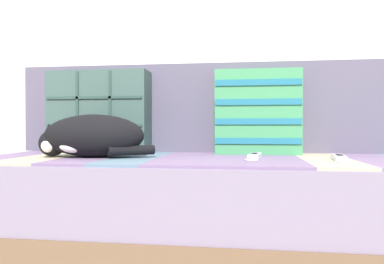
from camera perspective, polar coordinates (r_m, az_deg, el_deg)
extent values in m
cube|color=brown|center=(1.57, 2.25, -15.70)|extent=(1.93, 0.78, 0.17)
cube|color=slate|center=(1.53, 2.26, -8.50)|extent=(1.89, 0.77, 0.23)
cube|color=slate|center=(1.77, -25.05, -3.32)|extent=(0.18, 0.69, 0.01)
cube|color=tan|center=(1.68, -19.86, -3.52)|extent=(0.18, 0.69, 0.01)
cube|color=slate|center=(1.61, -14.13, -3.69)|extent=(0.18, 0.69, 0.01)
cube|color=slate|center=(1.55, -7.89, -3.85)|extent=(0.18, 0.69, 0.01)
cube|color=slate|center=(1.51, -1.23, -3.96)|extent=(0.18, 0.69, 0.01)
cube|color=slate|center=(1.49, 5.68, -4.02)|extent=(0.18, 0.69, 0.01)
cube|color=slate|center=(1.49, 12.65, -4.02)|extent=(0.18, 0.69, 0.01)
cube|color=tan|center=(1.52, 19.49, -3.97)|extent=(0.18, 0.69, 0.01)
cube|color=slate|center=(1.57, 26.02, -3.86)|extent=(0.18, 0.69, 0.01)
cube|color=#514C60|center=(1.83, 3.27, 3.61)|extent=(1.89, 0.14, 0.42)
cube|color=#38514C|center=(1.81, -13.96, 2.97)|extent=(0.47, 0.13, 0.38)
cube|color=#28423D|center=(1.74, -14.79, 1.00)|extent=(0.45, 0.01, 0.01)
cube|color=#28423D|center=(1.77, -17.11, 3.00)|extent=(0.01, 0.01, 0.36)
cube|color=#28423D|center=(1.75, -14.81, 5.10)|extent=(0.45, 0.01, 0.01)
cube|color=#28423D|center=(1.72, -12.41, 3.10)|extent=(0.01, 0.01, 0.36)
cube|color=#3D8956|center=(1.68, 9.94, 2.98)|extent=(0.37, 0.13, 0.37)
cube|color=#1E667F|center=(1.61, 10.02, -1.36)|extent=(0.36, 0.01, 0.03)
cube|color=#1E667F|center=(1.61, 10.02, 1.59)|extent=(0.36, 0.01, 0.03)
cube|color=#1E667F|center=(1.61, 10.03, 4.54)|extent=(0.36, 0.01, 0.03)
cube|color=#1E667F|center=(1.62, 10.04, 7.47)|extent=(0.36, 0.01, 0.03)
ellipsoid|color=black|center=(1.52, -14.69, -0.56)|extent=(0.41, 0.24, 0.17)
sphere|color=black|center=(1.59, -20.50, -1.60)|extent=(0.10, 0.10, 0.10)
sphere|color=white|center=(1.56, -21.01, -1.93)|extent=(0.06, 0.06, 0.06)
ellipsoid|color=white|center=(1.49, -17.69, -1.57)|extent=(0.12, 0.05, 0.08)
cylinder|color=black|center=(1.45, -9.19, -2.77)|extent=(0.17, 0.13, 0.04)
cone|color=black|center=(1.56, -20.94, 0.52)|extent=(0.04, 0.04, 0.04)
cone|color=black|center=(1.61, -20.10, 0.53)|extent=(0.04, 0.04, 0.04)
cube|color=white|center=(1.45, 21.46, -3.64)|extent=(0.05, 0.16, 0.02)
cube|color=black|center=(1.44, 21.52, -3.26)|extent=(0.03, 0.06, 0.00)
cube|color=black|center=(1.52, 21.10, -3.43)|extent=(0.03, 0.01, 0.02)
torus|color=silver|center=(1.35, 22.00, -4.23)|extent=(0.05, 0.05, 0.01)
cube|color=white|center=(1.44, 9.55, -3.62)|extent=(0.06, 0.16, 0.02)
cube|color=black|center=(1.43, 9.50, -3.24)|extent=(0.03, 0.06, 0.00)
cube|color=black|center=(1.51, 9.87, -3.42)|extent=(0.03, 0.01, 0.02)
torus|color=silver|center=(1.35, 9.06, -4.22)|extent=(0.06, 0.06, 0.01)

